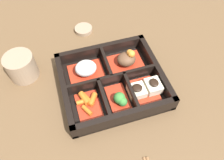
{
  "coord_description": "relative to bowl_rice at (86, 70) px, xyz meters",
  "views": [
    {
      "loc": [
        -0.1,
        -0.32,
        0.49
      ],
      "look_at": [
        0.0,
        0.0,
        0.03
      ],
      "focal_mm": 35.0,
      "sensor_mm": 36.0,
      "label": 1
    }
  ],
  "objects": [
    {
      "name": "ground_plane",
      "position": [
        0.06,
        -0.05,
        -0.03
      ],
      "size": [
        3.0,
        3.0,
        0.0
      ],
      "primitive_type": "plane",
      "color": "brown"
    },
    {
      "name": "tea_cup",
      "position": [
        -0.16,
        0.06,
        0.01
      ],
      "size": [
        0.08,
        0.08,
        0.07
      ],
      "color": "gray",
      "rests_on": "ground_plane"
    },
    {
      "name": "bowl_rice",
      "position": [
        0.0,
        0.0,
        0.0
      ],
      "size": [
        0.1,
        0.08,
        0.04
      ],
      "color": "#B22D19",
      "rests_on": "bento_base"
    },
    {
      "name": "bowl_greens",
      "position": [
        0.06,
        -0.11,
        -0.0
      ],
      "size": [
        0.05,
        0.08,
        0.03
      ],
      "color": "#B22D19",
      "rests_on": "bento_base"
    },
    {
      "name": "bowl_tofu",
      "position": [
        0.13,
        -0.1,
        -0.01
      ],
      "size": [
        0.09,
        0.08,
        0.04
      ],
      "color": "#B22D19",
      "rests_on": "bento_base"
    },
    {
      "name": "sauce_dish",
      "position": [
        0.03,
        0.18,
        -0.02
      ],
      "size": [
        0.06,
        0.06,
        0.01
      ],
      "color": "gray",
      "rests_on": "ground_plane"
    },
    {
      "name": "bento_rim",
      "position": [
        0.06,
        -0.05,
        -0.01
      ],
      "size": [
        0.26,
        0.23,
        0.05
      ],
      "color": "black",
      "rests_on": "ground_plane"
    },
    {
      "name": "bowl_carrots",
      "position": [
        -0.02,
        -0.1,
        -0.01
      ],
      "size": [
        0.06,
        0.08,
        0.02
      ],
      "color": "#B22D19",
      "rests_on": "bento_base"
    },
    {
      "name": "bento_base",
      "position": [
        0.06,
        -0.05,
        -0.02
      ],
      "size": [
        0.26,
        0.23,
        0.01
      ],
      "color": "black",
      "rests_on": "ground_plane"
    },
    {
      "name": "bowl_stew",
      "position": [
        0.12,
        0.0,
        -0.0
      ],
      "size": [
        0.1,
        0.08,
        0.05
      ],
      "color": "#B22D19",
      "rests_on": "bento_base"
    }
  ]
}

